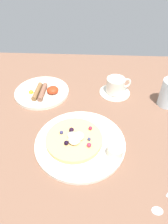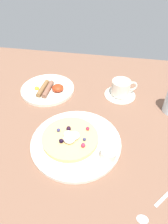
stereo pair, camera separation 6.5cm
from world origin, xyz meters
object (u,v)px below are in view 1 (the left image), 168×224
syrup_ramekin (115,151)px  teaspoon (165,200)px  coffee_saucer (115,92)px  pancake_plate (80,143)px  coffee_cup (116,85)px  breakfast_plate (42,92)px

syrup_ramekin → teaspoon: syrup_ramekin is taller
syrup_ramekin → coffee_saucer: syrup_ramekin is taller
pancake_plate → coffee_cup: 31.60cm
coffee_saucer → teaspoon: (10.01, -45.84, -0.14)cm
coffee_saucer → pancake_plate: bearing=-114.1°
syrup_ramekin → coffee_cup: coffee_cup is taller
breakfast_plate → coffee_cup: bearing=3.8°
breakfast_plate → coffee_saucer: 30.85cm
pancake_plate → syrup_ramekin: bearing=-23.8°
pancake_plate → teaspoon: size_ratio=2.36×
coffee_saucer → coffee_cup: coffee_cup is taller
pancake_plate → syrup_ramekin: syrup_ramekin is taller
coffee_cup → teaspoon: coffee_cup is taller
syrup_ramekin → coffee_cup: 33.43cm
syrup_ramekin → coffee_saucer: 33.45cm
coffee_cup → breakfast_plate: bearing=-176.2°
syrup_ramekin → teaspoon: bearing=-46.1°
breakfast_plate → teaspoon: size_ratio=1.85×
pancake_plate → breakfast_plate: breakfast_plate is taller
coffee_saucer → coffee_cup: 3.57cm
coffee_saucer → breakfast_plate: bearing=-176.3°
breakfast_plate → coffee_saucer: (30.78, 2.01, -0.27)cm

